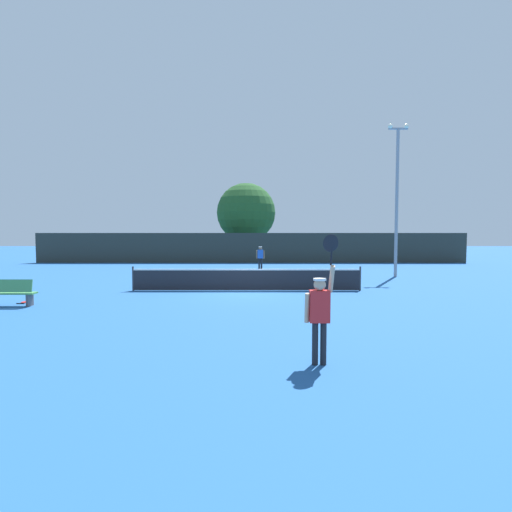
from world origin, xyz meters
name	(u,v)px	position (x,y,z in m)	size (l,w,h in m)	color
ground_plane	(245,291)	(0.00, 0.00, 0.00)	(120.00, 120.00, 0.00)	#235693
tennis_net	(245,279)	(0.00, 0.00, 0.51)	(10.09, 0.08, 1.07)	#232328
perimeter_fence	(250,248)	(0.00, 16.53, 1.27)	(36.68, 0.12, 2.55)	#2D332D
player_serving	(319,308)	(1.64, -9.94, 1.11)	(0.68, 0.40, 2.52)	red
player_receiving	(259,256)	(0.71, 9.97, 0.98)	(0.57, 0.24, 1.61)	blue
tennis_ball	(217,283)	(-1.44, 2.28, 0.03)	(0.07, 0.07, 0.07)	#CCE033
spare_racket	(23,302)	(-8.03, -3.04, 0.02)	(0.28, 0.52, 0.04)	black
courtside_bench	(6,293)	(-8.16, -3.78, 0.48)	(1.80, 0.44, 0.95)	#478C4C
light_pole	(395,191)	(8.53, 5.66, 4.95)	(1.18, 0.28, 8.76)	gray
large_tree	(245,213)	(-0.54, 21.17, 4.49)	(5.64, 5.64, 7.33)	brown
parked_car_near	(225,250)	(-2.63, 23.99, 0.78)	(2.07, 4.27, 1.69)	#B7B7BC
parked_car_mid	(310,250)	(6.13, 23.67, 0.78)	(2.07, 4.27, 1.69)	red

